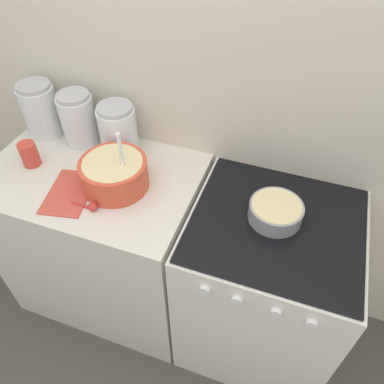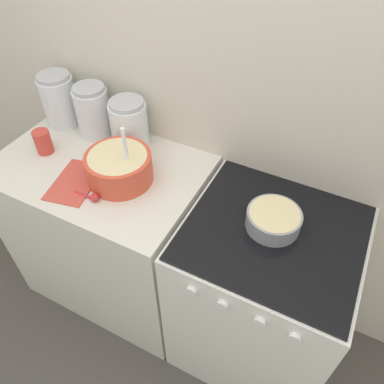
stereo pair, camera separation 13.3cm
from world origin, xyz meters
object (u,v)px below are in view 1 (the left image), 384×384
(storage_jar_right, at_px, (118,132))
(tin_can, at_px, (29,154))
(storage_jar_left, at_px, (42,113))
(stove, at_px, (261,287))
(mixing_bowl, at_px, (114,172))
(baking_pan, at_px, (276,211))
(storage_jar_middle, at_px, (79,122))

(storage_jar_right, xyz_separation_m, tin_can, (-0.32, -0.23, -0.04))
(tin_can, bearing_deg, storage_jar_left, 109.21)
(tin_can, bearing_deg, stove, 1.09)
(mixing_bowl, xyz_separation_m, storage_jar_left, (-0.49, 0.22, 0.04))
(stove, xyz_separation_m, baking_pan, (-0.02, 0.02, 0.50))
(storage_jar_left, xyz_separation_m, tin_can, (0.08, -0.23, -0.06))
(baking_pan, height_order, storage_jar_middle, storage_jar_middle)
(storage_jar_left, relative_size, storage_jar_middle, 1.04)
(stove, xyz_separation_m, storage_jar_middle, (-0.96, 0.21, 0.56))
(storage_jar_left, bearing_deg, storage_jar_middle, 0.00)
(tin_can, bearing_deg, baking_pan, 2.27)
(baking_pan, bearing_deg, storage_jar_left, 170.93)
(mixing_bowl, relative_size, storage_jar_right, 1.20)
(storage_jar_middle, xyz_separation_m, storage_jar_right, (0.20, 0.00, -0.01))
(stove, height_order, storage_jar_right, storage_jar_right)
(stove, xyz_separation_m, storage_jar_right, (-0.77, 0.21, 0.56))
(stove, xyz_separation_m, storage_jar_left, (-1.16, 0.21, 0.57))
(storage_jar_middle, bearing_deg, tin_can, -118.20)
(stove, height_order, baking_pan, baking_pan)
(storage_jar_middle, height_order, storage_jar_right, storage_jar_middle)
(storage_jar_right, height_order, tin_can, storage_jar_right)
(baking_pan, relative_size, storage_jar_right, 0.89)
(mixing_bowl, distance_m, baking_pan, 0.66)
(stove, bearing_deg, storage_jar_right, 164.99)
(stove, distance_m, storage_jar_right, 0.97)
(stove, bearing_deg, tin_can, -178.91)
(mixing_bowl, xyz_separation_m, baking_pan, (0.65, 0.04, -0.03))
(mixing_bowl, relative_size, baking_pan, 1.35)
(storage_jar_middle, xyz_separation_m, tin_can, (-0.12, -0.23, -0.05))
(baking_pan, xyz_separation_m, storage_jar_middle, (-0.95, 0.18, 0.07))
(storage_jar_left, relative_size, storage_jar_right, 1.13)
(stove, height_order, storage_jar_left, storage_jar_left)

